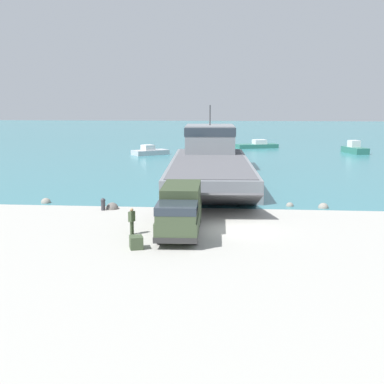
% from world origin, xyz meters
% --- Properties ---
extents(ground_plane, '(240.00, 240.00, 0.00)m').
position_xyz_m(ground_plane, '(0.00, 0.00, 0.00)').
color(ground_plane, '#A8A59E').
extents(water_surface, '(240.00, 180.00, 0.01)m').
position_xyz_m(water_surface, '(0.00, 96.71, 0.00)').
color(water_surface, teal).
rests_on(water_surface, ground_plane).
extents(landing_craft, '(10.01, 34.37, 7.61)m').
position_xyz_m(landing_craft, '(-3.15, 24.66, 1.83)').
color(landing_craft, gray).
rests_on(landing_craft, ground_plane).
extents(military_truck, '(2.76, 7.84, 2.85)m').
position_xyz_m(military_truck, '(-3.50, -1.31, 1.51)').
color(military_truck, '#3D4C33').
rests_on(military_truck, ground_plane).
extents(soldier_on_ramp, '(0.39, 0.50, 1.65)m').
position_xyz_m(soldier_on_ramp, '(-6.44, -1.80, 0.95)').
color(soldier_on_ramp, '#3D4C33').
rests_on(soldier_on_ramp, ground_plane).
extents(moored_boat_a, '(3.57, 5.67, 2.00)m').
position_xyz_m(moored_boat_a, '(17.97, 52.18, 0.66)').
color(moored_boat_a, '#2D7060').
rests_on(moored_boat_a, ground_plane).
extents(moored_boat_b, '(7.67, 4.95, 1.44)m').
position_xyz_m(moored_boat_b, '(2.99, 60.39, 0.48)').
color(moored_boat_b, '#2D7060').
rests_on(moored_boat_b, ground_plane).
extents(moored_boat_c, '(5.80, 5.25, 1.52)m').
position_xyz_m(moored_boat_c, '(-13.63, 46.92, 0.50)').
color(moored_boat_c, '#B7BABF').
rests_on(moored_boat_c, ground_plane).
extents(mooring_bollard, '(0.36, 0.36, 0.92)m').
position_xyz_m(mooring_bollard, '(-10.06, 5.19, 0.50)').
color(mooring_bollard, '#333338').
rests_on(mooring_bollard, ground_plane).
extents(cargo_crate, '(0.93, 1.02, 0.71)m').
position_xyz_m(cargo_crate, '(-5.55, -4.98, 0.35)').
color(cargo_crate, '#3D4C33').
rests_on(cargo_crate, ground_plane).
extents(shoreline_rock_a, '(0.80, 0.80, 0.80)m').
position_xyz_m(shoreline_rock_a, '(6.55, 7.55, 0.00)').
color(shoreline_rock_a, gray).
rests_on(shoreline_rock_a, ground_plane).
extents(shoreline_rock_b, '(0.59, 0.59, 0.59)m').
position_xyz_m(shoreline_rock_b, '(4.06, 8.10, 0.00)').
color(shoreline_rock_b, gray).
rests_on(shoreline_rock_b, ground_plane).
extents(shoreline_rock_c, '(0.80, 0.80, 0.80)m').
position_xyz_m(shoreline_rock_c, '(-15.42, 7.66, 0.00)').
color(shoreline_rock_c, gray).
rests_on(shoreline_rock_c, ground_plane).
extents(shoreline_rock_d, '(0.98, 0.98, 0.98)m').
position_xyz_m(shoreline_rock_d, '(-9.52, 5.75, 0.00)').
color(shoreline_rock_d, '#66605B').
rests_on(shoreline_rock_d, ground_plane).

